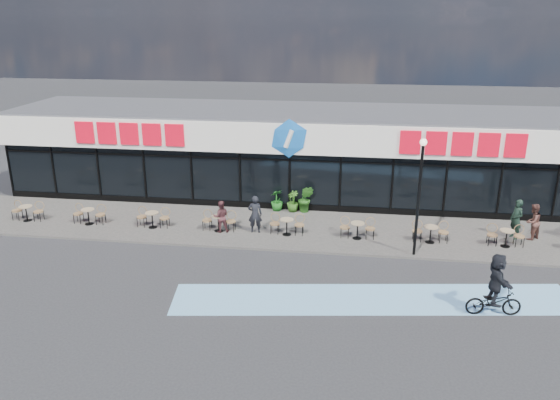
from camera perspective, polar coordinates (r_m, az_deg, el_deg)
name	(u,v)px	position (r m, az deg, el deg)	size (l,w,h in m)	color
ground	(267,273)	(21.18, -1.35, -7.62)	(120.00, 120.00, 0.00)	#28282B
sidewalk	(283,228)	(25.22, 0.29, -2.98)	(44.00, 5.00, 0.10)	#5B5750
bike_lane	(373,299)	(19.65, 9.70, -10.16)	(14.00, 2.20, 0.01)	#75B1DE
building	(296,152)	(29.66, 1.71, 5.03)	(30.60, 6.57, 4.75)	black
lamp_post	(420,187)	(22.12, 14.38, 1.31)	(0.28, 0.28, 4.84)	black
bistro_set_0	(27,211)	(28.57, -24.90, -1.06)	(1.54, 0.62, 0.90)	#9E8665
bistro_set_1	(89,214)	(27.04, -19.32, -1.41)	(1.54, 0.62, 0.90)	#9E8665
bistro_set_2	(153,218)	(25.79, -13.14, -1.79)	(1.54, 0.62, 0.90)	#9E8665
bistro_set_3	(219,221)	(24.86, -6.41, -2.18)	(1.54, 0.62, 0.90)	#9E8665
bistro_set_4	(287,224)	(24.31, 0.74, -2.56)	(1.54, 0.62, 0.90)	#9E8665
bistro_set_5	(357,228)	(24.15, 8.10, -2.91)	(1.54, 0.62, 0.90)	#9E8665
bistro_set_6	(430,232)	(24.39, 15.44, -3.22)	(1.54, 0.62, 0.90)	#9E8665
bistro_set_7	(506,236)	(25.01, 22.53, -3.46)	(1.54, 0.62, 0.90)	#9E8665
potted_plant_left	(277,200)	(27.18, -0.33, -0.02)	(0.60, 0.60, 1.07)	#1A5D1A
potted_plant_mid	(306,199)	(26.94, 2.70, 0.12)	(0.75, 0.61, 1.37)	#27601B
potted_plant_right	(293,201)	(27.06, 1.34, -0.12)	(0.60, 0.60, 1.06)	#2A5618
patron_left	(255,214)	(24.39, -2.62, -1.48)	(0.63, 0.41, 1.73)	black
patron_right	(221,216)	(24.60, -6.20, -1.72)	(0.71, 0.56, 1.47)	#51292D
pedestrian_a	(516,219)	(25.87, 23.47, -1.85)	(0.64, 0.42, 1.76)	black
pedestrian_c	(533,222)	(26.07, 24.90, -2.07)	(0.78, 0.61, 1.61)	brown
cyclist_a	(495,289)	(19.34, 21.58, -8.61)	(1.86, 1.66, 2.20)	black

